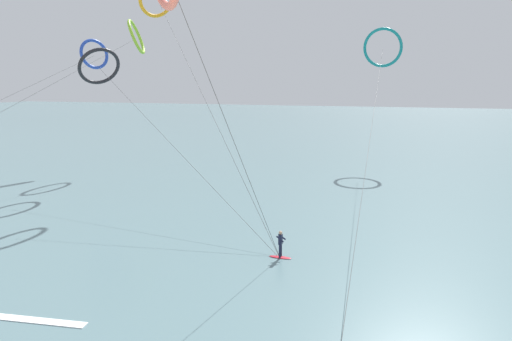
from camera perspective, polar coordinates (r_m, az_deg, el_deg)
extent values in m
cube|color=slate|center=(111.32, 14.15, 5.12)|extent=(400.00, 200.00, 0.08)
ellipsoid|color=red|center=(28.43, 3.04, -10.71)|extent=(1.40, 0.40, 0.06)
cylinder|color=#191E38|center=(28.40, 3.13, -9.81)|extent=(0.12, 0.12, 0.80)
cylinder|color=#191E38|center=(28.15, 2.97, -10.00)|extent=(0.12, 0.12, 0.80)
cube|color=#191E38|center=(28.03, 3.06, -8.55)|extent=(0.20, 0.32, 0.62)
sphere|color=tan|center=(27.89, 3.07, -7.73)|extent=(0.22, 0.22, 0.22)
cylinder|color=#191E38|center=(28.32, 3.25, -8.23)|extent=(0.50, 0.09, 0.39)
cylinder|color=#191E38|center=(27.92, 3.01, -8.51)|extent=(0.50, 0.09, 0.39)
cylinder|color=#3F3F3F|center=(36.70, -6.38, 8.78)|extent=(16.89, 15.58, 18.55)
torus|color=#8CC62D|center=(61.51, -14.66, 15.79)|extent=(3.29, 4.84, 4.33)
cylinder|color=#3F3F3F|center=(46.58, -29.15, 6.36)|extent=(2.44, 40.32, 16.03)
torus|color=#2647B7|center=(62.57, -19.48, 13.50)|extent=(2.48, 3.88, 3.82)
torus|color=black|center=(50.51, -18.93, 12.15)|extent=(4.66, 5.08, 3.73)
cylinder|color=#3F3F3F|center=(38.11, -11.02, 3.81)|extent=(23.45, 14.81, 12.04)
cylinder|color=#3F3F3F|center=(22.57, -2.61, 3.22)|extent=(2.19, 9.31, 15.13)
torus|color=teal|center=(63.35, 15.48, 14.52)|extent=(5.16, 1.88, 5.05)
cylinder|color=#3F3F3F|center=(39.78, 14.29, 6.00)|extent=(1.91, 47.06, 14.85)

